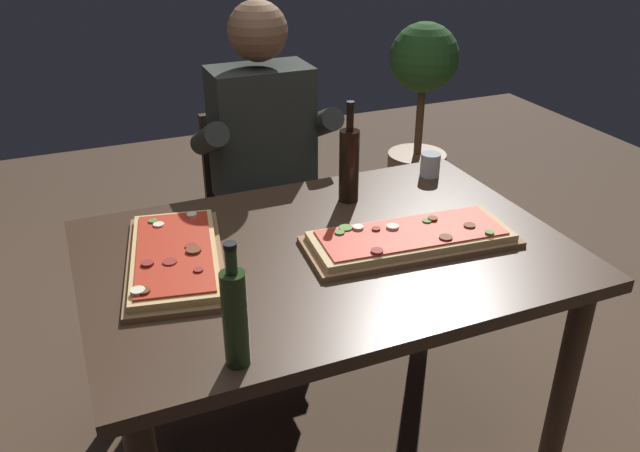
# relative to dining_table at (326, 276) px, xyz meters

# --- Properties ---
(ground_plane) EXTENTS (6.40, 6.40, 0.00)m
(ground_plane) POSITION_rel_dining_table_xyz_m (0.00, 0.00, -0.64)
(ground_plane) COLOR #4C3828
(dining_table) EXTENTS (1.40, 0.96, 0.74)m
(dining_table) POSITION_rel_dining_table_xyz_m (0.00, 0.00, 0.00)
(dining_table) COLOR #3D2B1E
(dining_table) RESTS_ON ground_plane
(pizza_rectangular_front) EXTENTS (0.65, 0.30, 0.05)m
(pizza_rectangular_front) POSITION_rel_dining_table_xyz_m (0.24, -0.07, 0.12)
(pizza_rectangular_front) COLOR olive
(pizza_rectangular_front) RESTS_ON dining_table
(pizza_rectangular_left) EXTENTS (0.36, 0.58, 0.05)m
(pizza_rectangular_left) POSITION_rel_dining_table_xyz_m (-0.43, 0.09, 0.12)
(pizza_rectangular_left) COLOR brown
(pizza_rectangular_left) RESTS_ON dining_table
(wine_bottle_dark) EXTENTS (0.07, 0.07, 0.34)m
(wine_bottle_dark) POSITION_rel_dining_table_xyz_m (0.20, 0.28, 0.23)
(wine_bottle_dark) COLOR black
(wine_bottle_dark) RESTS_ON dining_table
(oil_bottle_amber) EXTENTS (0.06, 0.06, 0.30)m
(oil_bottle_amber) POSITION_rel_dining_table_xyz_m (-0.38, -0.40, 0.22)
(oil_bottle_amber) COLOR #233819
(oil_bottle_amber) RESTS_ON dining_table
(tumbler_near_camera) EXTENTS (0.07, 0.07, 0.09)m
(tumbler_near_camera) POSITION_rel_dining_table_xyz_m (0.56, 0.35, 0.14)
(tumbler_near_camera) COLOR silver
(tumbler_near_camera) RESTS_ON dining_table
(diner_chair) EXTENTS (0.44, 0.44, 0.87)m
(diner_chair) POSITION_rel_dining_table_xyz_m (0.06, 0.86, -0.16)
(diner_chair) COLOR black
(diner_chair) RESTS_ON ground_plane
(seated_diner) EXTENTS (0.53, 0.41, 1.33)m
(seated_diner) POSITION_rel_dining_table_xyz_m (0.06, 0.74, 0.10)
(seated_diner) COLOR #23232D
(seated_diner) RESTS_ON ground_plane
(potted_plant_corner) EXTENTS (0.38, 0.38, 1.05)m
(potted_plant_corner) POSITION_rel_dining_table_xyz_m (1.23, 1.53, -0.07)
(potted_plant_corner) COLOR #846042
(potted_plant_corner) RESTS_ON ground_plane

